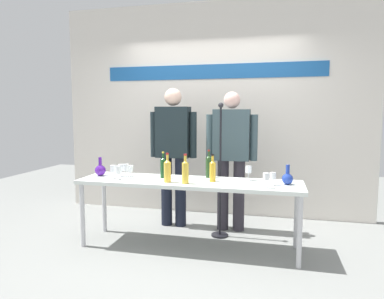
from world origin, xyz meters
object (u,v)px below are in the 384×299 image
(display_table, at_px, (189,186))
(decanter_blue_left, at_px, (100,170))
(decanter_blue_right, at_px, (287,178))
(presenter_right, at_px, (231,151))
(wine_glass_left_2, at_px, (121,168))
(wine_glass_right_0, at_px, (249,170))
(wine_glass_right_1, at_px, (273,176))
(microphone_stand, at_px, (220,192))
(wine_bottle_0, at_px, (209,166))
(presenter_left, at_px, (173,148))
(wine_bottle_2, at_px, (185,171))
(wine_bottle_1, at_px, (213,170))
(wine_bottle_3, at_px, (163,167))
(wine_glass_left_0, at_px, (113,169))
(wine_glass_left_4, at_px, (126,168))
(wine_glass_left_1, at_px, (130,169))
(wine_glass_left_3, at_px, (118,170))
(wine_bottle_4, at_px, (167,170))
(wine_glass_right_2, at_px, (266,177))

(display_table, distance_m, decanter_blue_left, 1.06)
(decanter_blue_right, distance_m, presenter_right, 0.93)
(decanter_blue_left, relative_size, wine_glass_left_2, 1.51)
(wine_glass_right_0, relative_size, wine_glass_right_1, 1.20)
(microphone_stand, bearing_deg, wine_bottle_0, -117.05)
(presenter_left, height_order, wine_bottle_2, presenter_left)
(wine_bottle_1, bearing_deg, display_table, 179.55)
(decanter_blue_right, xyz_separation_m, wine_bottle_3, (-1.33, 0.05, 0.06))
(wine_glass_left_0, bearing_deg, display_table, 6.50)
(decanter_blue_right, bearing_deg, wine_glass_right_0, 161.92)
(presenter_left, bearing_deg, wine_glass_right_0, -27.19)
(wine_bottle_2, xyz_separation_m, wine_glass_left_4, (-0.70, 0.12, -0.01))
(wine_bottle_1, distance_m, wine_bottle_3, 0.58)
(presenter_left, relative_size, wine_glass_left_1, 13.69)
(wine_bottle_3, distance_m, wine_glass_right_1, 1.19)
(wine_glass_left_2, relative_size, wine_glass_left_4, 0.88)
(wine_glass_left_0, relative_size, microphone_stand, 0.10)
(presenter_left, xyz_separation_m, wine_bottle_2, (0.38, -0.84, -0.15))
(wine_glass_left_3, bearing_deg, wine_bottle_4, 1.11)
(presenter_right, relative_size, wine_bottle_3, 5.83)
(wine_bottle_3, height_order, wine_bottle_4, wine_bottle_4)
(wine_glass_left_0, xyz_separation_m, wine_glass_left_3, (0.09, -0.05, -0.00))
(presenter_left, bearing_deg, wine_glass_right_1, -29.64)
(wine_bottle_1, distance_m, wine_glass_left_2, 1.06)
(wine_glass_right_2, bearing_deg, wine_glass_left_3, 178.74)
(wine_bottle_2, height_order, wine_glass_left_2, wine_bottle_2)
(wine_glass_left_1, height_order, wine_glass_left_4, wine_glass_left_4)
(wine_bottle_4, height_order, microphone_stand, microphone_stand)
(wine_glass_left_0, bearing_deg, wine_glass_left_3, -30.83)
(wine_glass_left_4, distance_m, wine_glass_right_0, 1.33)
(presenter_left, xyz_separation_m, wine_glass_left_1, (-0.32, -0.61, -0.19))
(presenter_left, relative_size, presenter_right, 1.03)
(decanter_blue_right, height_order, wine_glass_right_1, decanter_blue_right)
(wine_glass_left_1, bearing_deg, presenter_right, 29.93)
(decanter_blue_left, distance_m, wine_bottle_1, 1.31)
(wine_glass_left_4, xyz_separation_m, microphone_stand, (0.97, 0.46, -0.32))
(wine_bottle_0, height_order, wine_bottle_4, wine_bottle_0)
(wine_glass_left_2, bearing_deg, microphone_stand, 19.48)
(display_table, xyz_separation_m, wine_glass_left_1, (-0.70, 0.06, 0.15))
(decanter_blue_right, relative_size, wine_glass_left_1, 1.57)
(decanter_blue_right, distance_m, wine_glass_right_2, 0.30)
(wine_bottle_2, bearing_deg, wine_bottle_3, 142.28)
(wine_bottle_0, distance_m, wine_glass_left_4, 0.91)
(wine_glass_right_0, relative_size, microphone_stand, 0.10)
(wine_glass_left_3, relative_size, wine_glass_right_0, 0.98)
(wine_glass_left_0, bearing_deg, wine_bottle_2, -4.88)
(display_table, xyz_separation_m, decanter_blue_right, (1.02, 0.03, 0.13))
(wine_bottle_0, xyz_separation_m, wine_glass_left_0, (-1.01, -0.31, -0.03))
(wine_bottle_2, bearing_deg, wine_glass_left_0, 175.12)
(wine_glass_left_1, xyz_separation_m, wine_glass_right_2, (1.51, -0.24, 0.02))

